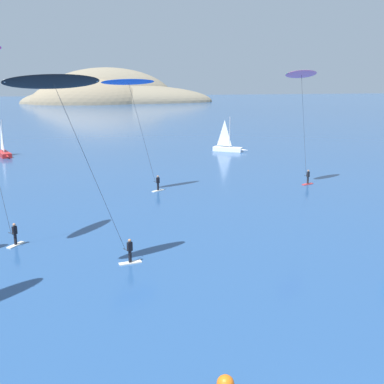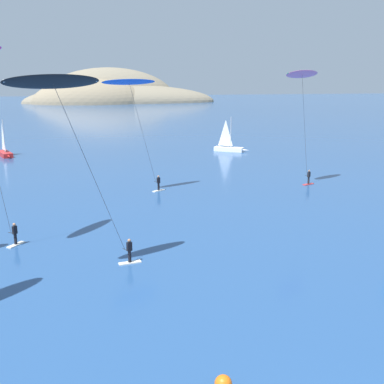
% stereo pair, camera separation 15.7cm
% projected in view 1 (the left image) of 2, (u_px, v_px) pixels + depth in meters
% --- Properties ---
extents(headland_island, '(88.68, 38.35, 31.97)m').
position_uv_depth(headland_island, '(107.00, 103.00, 222.98)').
color(headland_island, '#84755B').
rests_on(headland_island, ground).
extents(sailboat_near, '(3.03, 5.87, 5.70)m').
position_uv_depth(sailboat_near, '(4.00, 152.00, 74.07)').
color(sailboat_near, '#B22323').
rests_on(sailboat_near, ground).
extents(sailboat_far, '(5.46, 4.13, 5.70)m').
position_uv_depth(sailboat_far, '(229.00, 147.00, 79.24)').
color(sailboat_far, white).
rests_on(sailboat_far, ground).
extents(kitesurfer_blue, '(6.64, 3.76, 11.93)m').
position_uv_depth(kitesurfer_blue, '(131.00, 91.00, 47.83)').
color(kitesurfer_blue, silver).
rests_on(kitesurfer_blue, ground).
extents(kitesurfer_pink, '(5.19, 3.43, 12.83)m').
position_uv_depth(kitesurfer_pink, '(302.00, 83.00, 51.39)').
color(kitesurfer_pink, red).
rests_on(kitesurfer_pink, ground).
extents(kitesurfer_black, '(7.65, 4.24, 12.33)m').
position_uv_depth(kitesurfer_black, '(60.00, 97.00, 26.85)').
color(kitesurfer_black, silver).
rests_on(kitesurfer_black, ground).
extents(marker_buoy, '(0.70, 0.70, 0.70)m').
position_uv_depth(marker_buoy, '(225.00, 384.00, 18.94)').
color(marker_buoy, orange).
rests_on(marker_buoy, ground).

